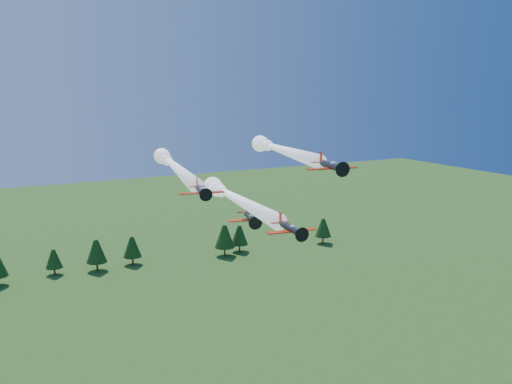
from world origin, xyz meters
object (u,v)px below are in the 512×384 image
plane_right (280,149)px  plane_slot (250,217)px  plane_lead (233,197)px  plane_left (174,165)px

plane_right → plane_slot: (-14.36, -14.80, -9.54)m
plane_lead → plane_slot: plane_lead is taller
plane_left → plane_right: 21.96m
plane_lead → plane_slot: size_ratio=4.88×
plane_left → plane_slot: 26.86m
plane_left → plane_right: plane_right is taller
plane_right → plane_slot: plane_right is taller
plane_right → plane_left: bearing=161.1°
plane_slot → plane_lead: bearing=105.2°
plane_left → plane_slot: (4.35, -25.79, -6.14)m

